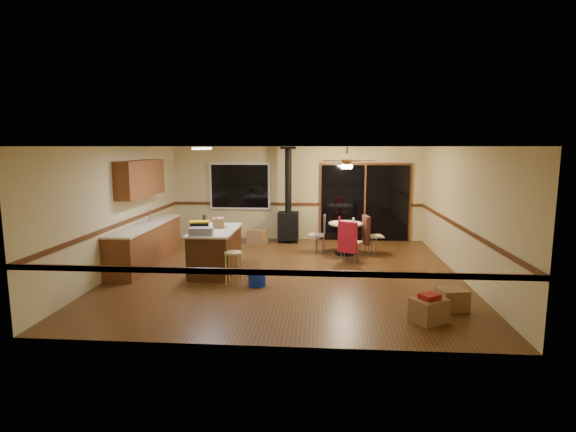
# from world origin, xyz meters

# --- Properties ---
(floor) EXTENTS (7.00, 7.00, 0.00)m
(floor) POSITION_xyz_m (0.00, 0.00, 0.00)
(floor) COLOR #513116
(floor) RESTS_ON ground
(ceiling) EXTENTS (7.00, 7.00, 0.00)m
(ceiling) POSITION_xyz_m (0.00, 0.00, 2.60)
(ceiling) COLOR silver
(ceiling) RESTS_ON ground
(wall_back) EXTENTS (7.00, 0.00, 7.00)m
(wall_back) POSITION_xyz_m (0.00, 3.50, 1.30)
(wall_back) COLOR tan
(wall_back) RESTS_ON ground
(wall_front) EXTENTS (7.00, 0.00, 7.00)m
(wall_front) POSITION_xyz_m (0.00, -3.50, 1.30)
(wall_front) COLOR tan
(wall_front) RESTS_ON ground
(wall_left) EXTENTS (0.00, 7.00, 7.00)m
(wall_left) POSITION_xyz_m (-3.50, 0.00, 1.30)
(wall_left) COLOR tan
(wall_left) RESTS_ON ground
(wall_right) EXTENTS (0.00, 7.00, 7.00)m
(wall_right) POSITION_xyz_m (3.50, 0.00, 1.30)
(wall_right) COLOR tan
(wall_right) RESTS_ON ground
(chair_rail) EXTENTS (7.00, 7.00, 0.08)m
(chair_rail) POSITION_xyz_m (0.00, 0.00, 1.00)
(chair_rail) COLOR #502A14
(chair_rail) RESTS_ON ground
(window) EXTENTS (1.72, 0.10, 1.32)m
(window) POSITION_xyz_m (-1.60, 3.45, 1.50)
(window) COLOR black
(window) RESTS_ON ground
(sliding_door) EXTENTS (2.52, 0.10, 2.10)m
(sliding_door) POSITION_xyz_m (1.90, 3.45, 1.05)
(sliding_door) COLOR black
(sliding_door) RESTS_ON ground
(lower_cabinets) EXTENTS (0.60, 3.00, 0.86)m
(lower_cabinets) POSITION_xyz_m (-3.20, 0.50, 0.43)
(lower_cabinets) COLOR brown
(lower_cabinets) RESTS_ON ground
(countertop) EXTENTS (0.64, 3.04, 0.04)m
(countertop) POSITION_xyz_m (-3.20, 0.50, 0.88)
(countertop) COLOR beige
(countertop) RESTS_ON lower_cabinets
(upper_cabinets) EXTENTS (0.35, 2.00, 0.80)m
(upper_cabinets) POSITION_xyz_m (-3.33, 0.70, 1.90)
(upper_cabinets) COLOR brown
(upper_cabinets) RESTS_ON ground
(kitchen_island) EXTENTS (0.88, 1.68, 0.90)m
(kitchen_island) POSITION_xyz_m (-1.50, 0.00, 0.45)
(kitchen_island) COLOR #412410
(kitchen_island) RESTS_ON ground
(wood_stove) EXTENTS (0.55, 0.50, 2.52)m
(wood_stove) POSITION_xyz_m (-0.20, 3.05, 0.73)
(wood_stove) COLOR black
(wood_stove) RESTS_ON ground
(ceiling_fan) EXTENTS (0.24, 0.24, 0.55)m
(ceiling_fan) POSITION_xyz_m (1.29, 1.74, 2.21)
(ceiling_fan) COLOR brown
(ceiling_fan) RESTS_ON ceiling
(fluorescent_strip) EXTENTS (0.10, 1.20, 0.04)m
(fluorescent_strip) POSITION_xyz_m (-1.80, 0.30, 2.56)
(fluorescent_strip) COLOR white
(fluorescent_strip) RESTS_ON ceiling
(toolbox_grey) EXTENTS (0.49, 0.31, 0.14)m
(toolbox_grey) POSITION_xyz_m (-1.62, -0.61, 0.97)
(toolbox_grey) COLOR slate
(toolbox_grey) RESTS_ON kitchen_island
(toolbox_black) EXTENTS (0.39, 0.25, 0.20)m
(toolbox_black) POSITION_xyz_m (-1.73, -0.34, 1.00)
(toolbox_black) COLOR black
(toolbox_black) RESTS_ON kitchen_island
(toolbox_yellow_lid) EXTENTS (0.43, 0.28, 0.03)m
(toolbox_yellow_lid) POSITION_xyz_m (-1.73, -0.34, 1.11)
(toolbox_yellow_lid) COLOR gold
(toolbox_yellow_lid) RESTS_ON toolbox_black
(box_on_island) EXTENTS (0.27, 0.34, 0.21)m
(box_on_island) POSITION_xyz_m (-1.47, 0.20, 1.00)
(box_on_island) COLOR olive
(box_on_island) RESTS_ON kitchen_island
(bottle_dark) EXTENTS (0.07, 0.07, 0.25)m
(bottle_dark) POSITION_xyz_m (-1.82, 0.36, 1.02)
(bottle_dark) COLOR black
(bottle_dark) RESTS_ON kitchen_island
(bottle_pink) EXTENTS (0.08, 0.08, 0.23)m
(bottle_pink) POSITION_xyz_m (-1.50, 0.13, 1.02)
(bottle_pink) COLOR #D84C8C
(bottle_pink) RESTS_ON kitchen_island
(bottle_white) EXTENTS (0.08, 0.08, 0.20)m
(bottle_white) POSITION_xyz_m (-1.59, 0.30, 1.00)
(bottle_white) COLOR white
(bottle_white) RESTS_ON kitchen_island
(bar_stool) EXTENTS (0.37, 0.37, 0.62)m
(bar_stool) POSITION_xyz_m (-0.96, -0.81, 0.31)
(bar_stool) COLOR tan
(bar_stool) RESTS_ON floor
(blue_bucket) EXTENTS (0.35, 0.35, 0.28)m
(blue_bucket) POSITION_xyz_m (-0.49, -0.93, 0.14)
(blue_bucket) COLOR #0C2AB1
(blue_bucket) RESTS_ON floor
(dining_table) EXTENTS (0.81, 0.81, 0.78)m
(dining_table) POSITION_xyz_m (1.29, 1.74, 0.53)
(dining_table) COLOR black
(dining_table) RESTS_ON ground
(glass_red) EXTENTS (0.07, 0.07, 0.15)m
(glass_red) POSITION_xyz_m (1.14, 1.84, 0.86)
(glass_red) COLOR #590C14
(glass_red) RESTS_ON dining_table
(glass_cream) EXTENTS (0.07, 0.07, 0.13)m
(glass_cream) POSITION_xyz_m (1.47, 1.69, 0.85)
(glass_cream) COLOR beige
(glass_cream) RESTS_ON dining_table
(chair_left) EXTENTS (0.43, 0.42, 0.51)m
(chair_left) POSITION_xyz_m (0.70, 1.83, 0.59)
(chair_left) COLOR tan
(chair_left) RESTS_ON ground
(chair_near) EXTENTS (0.59, 0.61, 0.70)m
(chair_near) POSITION_xyz_m (1.30, 0.88, 0.60)
(chair_near) COLOR tan
(chair_near) RESTS_ON ground
(chair_right) EXTENTS (0.52, 0.49, 0.70)m
(chair_right) POSITION_xyz_m (1.81, 1.76, 0.60)
(chair_right) COLOR tan
(chair_right) RESTS_ON ground
(box_under_window) EXTENTS (0.55, 0.48, 0.38)m
(box_under_window) POSITION_xyz_m (-1.01, 2.75, 0.19)
(box_under_window) COLOR olive
(box_under_window) RESTS_ON floor
(box_corner_a) EXTENTS (0.61, 0.59, 0.36)m
(box_corner_a) POSITION_xyz_m (2.32, -2.49, 0.18)
(box_corner_a) COLOR olive
(box_corner_a) RESTS_ON floor
(box_corner_b) EXTENTS (0.51, 0.46, 0.35)m
(box_corner_b) POSITION_xyz_m (2.81, -1.94, 0.17)
(box_corner_b) COLOR olive
(box_corner_b) RESTS_ON floor
(box_small_red) EXTENTS (0.35, 0.34, 0.07)m
(box_small_red) POSITION_xyz_m (2.32, -2.49, 0.39)
(box_small_red) COLOR maroon
(box_small_red) RESTS_ON box_corner_a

